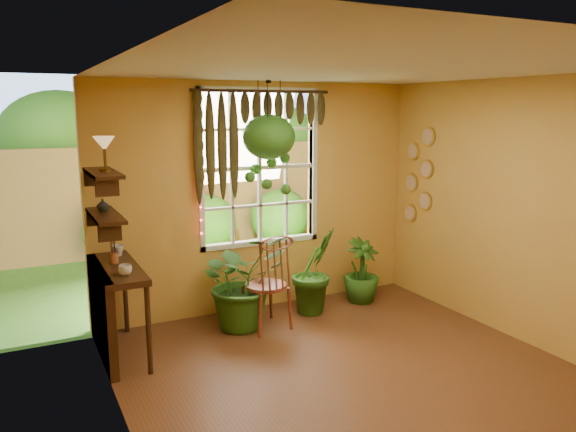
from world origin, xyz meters
name	(u,v)px	position (x,y,z in m)	size (l,w,h in m)	color
floor	(365,384)	(0.00, 0.00, 0.00)	(4.50, 4.50, 0.00)	#5E2F1B
ceiling	(374,68)	(0.00, 0.00, 2.70)	(4.50, 4.50, 0.00)	silver
wall_back	(261,197)	(0.00, 2.25, 1.35)	(4.00, 4.00, 0.00)	gold
wall_left	(124,264)	(-2.00, 0.00, 1.35)	(4.50, 4.50, 0.00)	gold
wall_right	(537,215)	(2.00, 0.00, 1.35)	(4.50, 4.50, 0.00)	gold
window	(259,168)	(0.00, 2.28, 1.70)	(1.52, 0.10, 1.86)	silver
valance_vine	(256,118)	(-0.08, 2.16, 2.28)	(1.70, 0.12, 1.10)	#371E0F
string_lights	(199,167)	(-0.76, 2.19, 1.75)	(0.03, 0.03, 1.54)	#FF2633
wall_plates	(419,176)	(1.98, 1.79, 1.55)	(0.04, 0.32, 1.10)	beige
counter_ledge	(107,302)	(-1.91, 1.60, 0.55)	(0.40, 1.20, 0.90)	#371E0F
shelf_lower	(105,215)	(-1.88, 1.60, 1.40)	(0.25, 0.90, 0.04)	#371E0F
shelf_upper	(103,173)	(-1.88, 1.60, 1.80)	(0.25, 0.90, 0.04)	#371E0F
backyard	(175,167)	(0.24, 6.87, 1.28)	(14.00, 10.00, 12.00)	#2F5E1A
windsor_chair	(267,297)	(-0.23, 1.56, 0.35)	(0.52, 0.54, 1.23)	maroon
potted_plant_left	(243,280)	(-0.45, 1.72, 0.53)	(0.96, 0.83, 1.07)	#1F4B14
potted_plant_mid	(315,271)	(0.48, 1.78, 0.51)	(0.56, 0.45, 1.02)	#1F4B14
potted_plant_right	(361,271)	(1.19, 1.85, 0.40)	(0.45, 0.45, 0.80)	#1F4B14
hanging_basket	(269,145)	(0.02, 2.05, 1.98)	(0.60, 0.60, 1.30)	black
cup_a	(125,270)	(-1.78, 1.26, 0.95)	(0.12, 0.12, 0.09)	silver
cup_b	(118,251)	(-1.72, 1.98, 0.96)	(0.12, 0.12, 0.11)	beige
brush_jar	(114,251)	(-1.80, 1.72, 1.02)	(0.08, 0.08, 0.31)	brown
shelf_vase	(103,205)	(-1.87, 1.75, 1.48)	(0.11, 0.11, 0.12)	#B2AD99
tiffany_lamp	(104,146)	(-1.86, 1.51, 2.05)	(0.19, 0.19, 0.32)	#533A17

